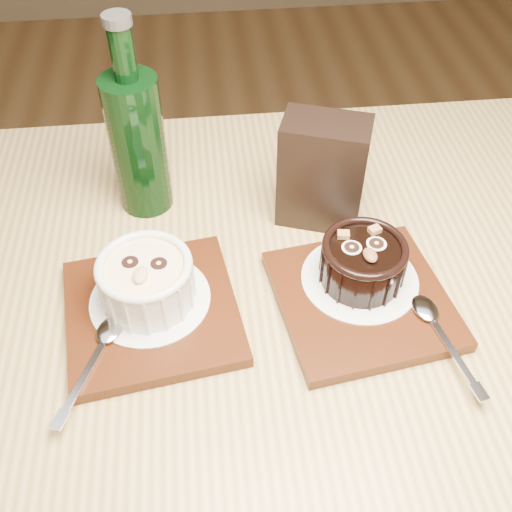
{
  "coord_description": "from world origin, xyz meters",
  "views": [
    {
      "loc": [
        0.06,
        -0.33,
        1.27
      ],
      "look_at": [
        0.11,
        0.1,
        0.81
      ],
      "focal_mm": 42.0,
      "sensor_mm": 36.0,
      "label": 1
    }
  ],
  "objects_px": {
    "tray_right": "(362,300)",
    "ramekin_dark": "(363,260)",
    "table": "(286,367)",
    "condiment_stand": "(322,172)",
    "tray_left": "(152,312)",
    "ramekin_white": "(146,279)",
    "green_bottle": "(137,140)"
  },
  "relations": [
    {
      "from": "table",
      "to": "green_bottle",
      "type": "distance_m",
      "value": 0.32
    },
    {
      "from": "ramekin_dark",
      "to": "tray_right",
      "type": "bearing_deg",
      "value": -100.11
    },
    {
      "from": "tray_right",
      "to": "table",
      "type": "bearing_deg",
      "value": -170.62
    },
    {
      "from": "ramekin_dark",
      "to": "green_bottle",
      "type": "height_order",
      "value": "green_bottle"
    },
    {
      "from": "condiment_stand",
      "to": "green_bottle",
      "type": "height_order",
      "value": "green_bottle"
    },
    {
      "from": "condiment_stand",
      "to": "ramekin_white",
      "type": "bearing_deg",
      "value": -148.48
    },
    {
      "from": "table",
      "to": "tray_right",
      "type": "distance_m",
      "value": 0.13
    },
    {
      "from": "ramekin_dark",
      "to": "table",
      "type": "bearing_deg",
      "value": -162.16
    },
    {
      "from": "tray_left",
      "to": "green_bottle",
      "type": "height_order",
      "value": "green_bottle"
    },
    {
      "from": "ramekin_white",
      "to": "tray_right",
      "type": "distance_m",
      "value": 0.23
    },
    {
      "from": "table",
      "to": "ramekin_white",
      "type": "relative_size",
      "value": 11.98
    },
    {
      "from": "table",
      "to": "ramekin_dark",
      "type": "height_order",
      "value": "ramekin_dark"
    },
    {
      "from": "table",
      "to": "condiment_stand",
      "type": "bearing_deg",
      "value": 69.24
    },
    {
      "from": "ramekin_white",
      "to": "green_bottle",
      "type": "distance_m",
      "value": 0.19
    },
    {
      "from": "tray_right",
      "to": "condiment_stand",
      "type": "bearing_deg",
      "value": 98.21
    },
    {
      "from": "tray_right",
      "to": "condiment_stand",
      "type": "height_order",
      "value": "condiment_stand"
    },
    {
      "from": "tray_left",
      "to": "tray_right",
      "type": "relative_size",
      "value": 1.0
    },
    {
      "from": "table",
      "to": "condiment_stand",
      "type": "height_order",
      "value": "condiment_stand"
    },
    {
      "from": "ramekin_white",
      "to": "ramekin_dark",
      "type": "distance_m",
      "value": 0.23
    },
    {
      "from": "tray_right",
      "to": "green_bottle",
      "type": "relative_size",
      "value": 0.72
    },
    {
      "from": "green_bottle",
      "to": "tray_right",
      "type": "bearing_deg",
      "value": -40.05
    },
    {
      "from": "ramekin_dark",
      "to": "condiment_stand",
      "type": "distance_m",
      "value": 0.13
    },
    {
      "from": "ramekin_white",
      "to": "tray_right",
      "type": "bearing_deg",
      "value": 5.22
    },
    {
      "from": "table",
      "to": "tray_right",
      "type": "bearing_deg",
      "value": 9.38
    },
    {
      "from": "table",
      "to": "tray_left",
      "type": "xyz_separation_m",
      "value": [
        -0.15,
        0.02,
        0.1
      ]
    },
    {
      "from": "tray_right",
      "to": "ramekin_dark",
      "type": "bearing_deg",
      "value": 85.56
    },
    {
      "from": "tray_left",
      "to": "tray_right",
      "type": "height_order",
      "value": "same"
    },
    {
      "from": "condiment_stand",
      "to": "tray_left",
      "type": "bearing_deg",
      "value": -146.15
    },
    {
      "from": "table",
      "to": "ramekin_white",
      "type": "xyz_separation_m",
      "value": [
        -0.15,
        0.03,
        0.14
      ]
    },
    {
      "from": "table",
      "to": "tray_left",
      "type": "height_order",
      "value": "tray_left"
    },
    {
      "from": "table",
      "to": "ramekin_dark",
      "type": "xyz_separation_m",
      "value": [
        0.08,
        0.04,
        0.14
      ]
    },
    {
      "from": "ramekin_dark",
      "to": "green_bottle",
      "type": "relative_size",
      "value": 0.37
    }
  ]
}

